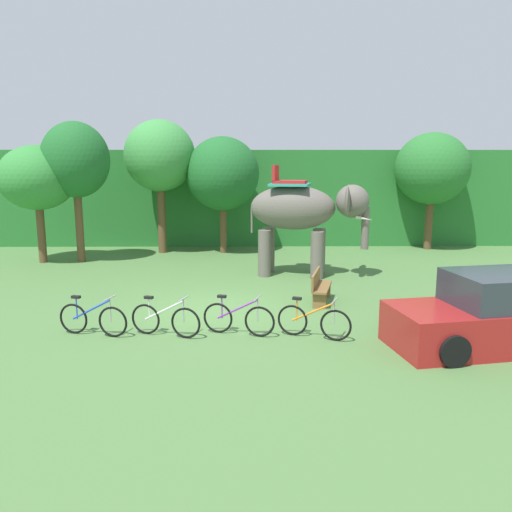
% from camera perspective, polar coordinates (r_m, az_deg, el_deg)
% --- Properties ---
extents(ground_plane, '(80.00, 80.00, 0.00)m').
position_cam_1_polar(ground_plane, '(13.80, -4.23, -6.08)').
color(ground_plane, '#4C753D').
extents(foliage_hedge, '(36.00, 6.00, 4.41)m').
position_cam_1_polar(foliage_hedge, '(26.78, -2.51, 6.77)').
color(foliage_hedge, '#28702D').
rests_on(foliage_hedge, ground).
extents(tree_center, '(2.87, 2.87, 4.52)m').
position_cam_1_polar(tree_center, '(21.55, -22.99, 7.90)').
color(tree_center, brown).
rests_on(tree_center, ground).
extents(tree_right, '(2.58, 2.58, 5.40)m').
position_cam_1_polar(tree_right, '(21.18, -19.29, 9.91)').
color(tree_right, brown).
rests_on(tree_right, ground).
extents(tree_far_left, '(2.98, 2.98, 5.63)m').
position_cam_1_polar(tree_far_left, '(22.49, -10.57, 10.74)').
color(tree_far_left, brown).
rests_on(tree_far_left, ground).
extents(tree_center_right, '(3.09, 3.09, 4.94)m').
position_cam_1_polar(tree_center_right, '(22.15, -3.70, 9.02)').
color(tree_center_right, brown).
rests_on(tree_center_right, ground).
extents(tree_left, '(3.24, 3.24, 5.15)m').
position_cam_1_polar(tree_left, '(24.30, 18.84, 9.07)').
color(tree_left, brown).
rests_on(tree_left, ground).
extents(elephant, '(4.24, 2.41, 3.78)m').
position_cam_1_polar(elephant, '(17.70, 5.14, 4.84)').
color(elephant, '#665E56').
rests_on(elephant, ground).
extents(bike_blue, '(1.67, 0.61, 0.92)m').
position_cam_1_polar(bike_blue, '(12.39, -17.57, -6.63)').
color(bike_blue, black).
rests_on(bike_blue, ground).
extents(bike_white, '(1.65, 0.67, 0.92)m').
position_cam_1_polar(bike_white, '(11.94, -9.98, -6.93)').
color(bike_white, black).
rests_on(bike_white, ground).
extents(bike_purple, '(1.65, 0.66, 0.92)m').
position_cam_1_polar(bike_purple, '(11.86, -1.96, -6.89)').
color(bike_purple, black).
rests_on(bike_purple, ground).
extents(bike_orange, '(1.60, 0.77, 0.92)m').
position_cam_1_polar(bike_orange, '(11.71, 6.37, -7.18)').
color(bike_orange, black).
rests_on(bike_orange, ground).
extents(parked_car, '(4.45, 2.54, 1.60)m').
position_cam_1_polar(parked_car, '(12.17, 24.59, -6.11)').
color(parked_car, '#A51E1E').
rests_on(parked_car, ground).
extents(wooden_bench, '(0.77, 1.55, 0.89)m').
position_cam_1_polar(wooden_bench, '(14.56, 7.04, -3.30)').
color(wooden_bench, brown).
rests_on(wooden_bench, ground).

